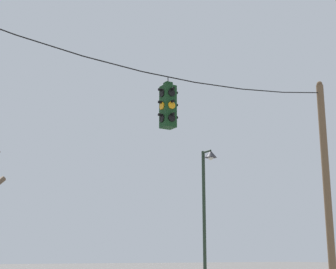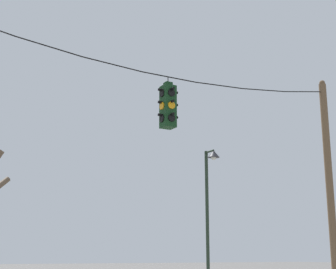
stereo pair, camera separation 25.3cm
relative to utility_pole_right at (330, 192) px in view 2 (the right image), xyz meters
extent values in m
cylinder|color=brown|center=(0.00, 0.00, -0.06)|extent=(0.23, 0.23, 7.05)
sphere|color=brown|center=(0.00, 0.00, 3.51)|extent=(0.18, 0.18, 0.18)
cylinder|color=black|center=(-8.96, 0.00, 2.87)|extent=(1.63, 0.03, 0.20)
cylinder|color=black|center=(-7.33, 0.00, 2.74)|extent=(1.63, 0.03, 0.12)
cylinder|color=black|center=(-5.70, 0.00, 2.70)|extent=(1.63, 0.03, 0.03)
cylinder|color=black|center=(-4.07, 0.00, 2.74)|extent=(1.63, 0.03, 0.12)
cylinder|color=black|center=(-2.44, 0.00, 2.87)|extent=(1.63, 0.03, 0.20)
cylinder|color=black|center=(-0.81, 0.00, 3.08)|extent=(1.63, 0.03, 0.29)
cube|color=#143819|center=(-5.74, 0.00, 1.87)|extent=(0.34, 0.34, 1.13)
cube|color=#143819|center=(-5.74, 0.00, 2.48)|extent=(0.19, 0.19, 0.10)
cylinder|color=black|center=(-5.74, 0.00, 2.61)|extent=(0.02, 0.02, 0.15)
cylinder|color=black|center=(-5.74, -0.18, 2.21)|extent=(0.20, 0.03, 0.20)
cylinder|color=black|center=(-5.74, -0.23, 2.30)|extent=(0.07, 0.12, 0.07)
cylinder|color=orange|center=(-5.74, -0.18, 1.87)|extent=(0.20, 0.03, 0.20)
cylinder|color=black|center=(-5.74, -0.23, 1.96)|extent=(0.07, 0.12, 0.07)
cylinder|color=black|center=(-5.74, -0.18, 1.53)|extent=(0.20, 0.03, 0.20)
cylinder|color=black|center=(-5.74, -0.23, 1.62)|extent=(0.07, 0.12, 0.07)
cylinder|color=black|center=(-5.74, 0.18, 2.21)|extent=(0.20, 0.03, 0.20)
cylinder|color=black|center=(-5.74, 0.23, 2.30)|extent=(0.07, 0.12, 0.07)
cylinder|color=orange|center=(-5.74, 0.18, 1.87)|extent=(0.20, 0.03, 0.20)
cylinder|color=black|center=(-5.74, 0.23, 1.96)|extent=(0.07, 0.12, 0.07)
cylinder|color=black|center=(-5.74, 0.18, 1.53)|extent=(0.20, 0.03, 0.20)
cylinder|color=black|center=(-5.74, 0.23, 1.62)|extent=(0.07, 0.12, 0.07)
cylinder|color=black|center=(-5.93, 0.00, 2.21)|extent=(0.03, 0.20, 0.20)
cylinder|color=black|center=(-5.97, 0.00, 2.30)|extent=(0.12, 0.07, 0.07)
cylinder|color=orange|center=(-5.93, 0.00, 1.87)|extent=(0.03, 0.20, 0.20)
cylinder|color=black|center=(-5.97, 0.00, 1.96)|extent=(0.12, 0.07, 0.07)
cylinder|color=black|center=(-5.93, 0.00, 1.53)|extent=(0.03, 0.20, 0.20)
cylinder|color=black|center=(-5.97, 0.00, 1.62)|extent=(0.12, 0.07, 0.07)
cylinder|color=black|center=(-5.56, 0.00, 2.21)|extent=(0.03, 0.20, 0.20)
cylinder|color=black|center=(-5.51, 0.00, 2.30)|extent=(0.12, 0.07, 0.07)
cylinder|color=orange|center=(-5.56, 0.00, 1.87)|extent=(0.03, 0.20, 0.20)
cylinder|color=black|center=(-5.51, 0.00, 1.96)|extent=(0.12, 0.07, 0.07)
cylinder|color=black|center=(-5.56, 0.00, 1.53)|extent=(0.03, 0.20, 0.20)
cylinder|color=black|center=(-5.51, 0.00, 1.62)|extent=(0.12, 0.07, 0.07)
cylinder|color=#233323|center=(-1.80, 4.06, -0.89)|extent=(0.12, 0.12, 5.37)
cylinder|color=#233323|center=(-1.80, 3.83, 1.74)|extent=(0.07, 0.47, 0.07)
cone|color=#232328|center=(-1.80, 3.59, 1.62)|extent=(0.43, 0.43, 0.26)
sphere|color=silver|center=(-1.80, 3.59, 1.49)|extent=(0.19, 0.19, 0.19)
camera|label=1|loc=(-12.39, -11.05, -1.92)|focal=55.00mm
camera|label=2|loc=(-12.18, -11.18, -1.92)|focal=55.00mm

